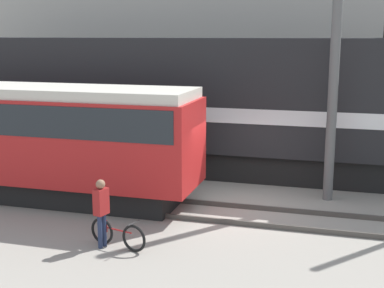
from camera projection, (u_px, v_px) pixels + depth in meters
ground_plane at (235, 206)px, 16.04m from camera, size 120.00×120.00×0.00m
track_near at (229, 213)px, 15.16m from camera, size 60.00×1.50×0.14m
track_far at (256, 173)px, 19.58m from camera, size 60.00×1.51×0.14m
building_backdrop at (287, 41)px, 26.92m from camera, size 39.72×6.00×9.48m
freight_locomotive at (161, 101)px, 20.06m from camera, size 21.88×3.04×5.53m
streetcar at (28, 134)px, 16.50m from camera, size 10.73×2.54×3.52m
bicycle at (118, 234)px, 12.81m from camera, size 1.60×0.57×0.73m
person at (101, 206)px, 12.73m from camera, size 0.30×0.40×1.68m
utility_pole_left at (335, 55)px, 15.77m from camera, size 0.30×0.30×8.90m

